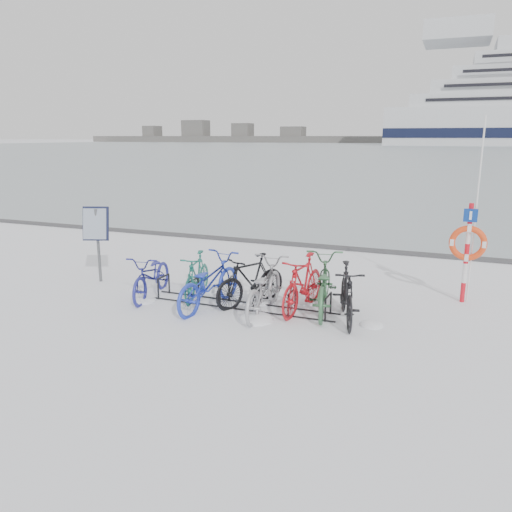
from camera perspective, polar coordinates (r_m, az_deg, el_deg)
The scene contains 16 objects.
ground at distance 10.18m, azimuth -1.76°, elevation -5.76°, with size 900.00×900.00×0.00m, color white.
ice_sheet at distance 163.90m, azimuth 20.56°, elevation 11.52°, with size 400.00×298.00×0.02m, color #9CA9B1.
quay_edge at distance 15.56m, azimuth 6.82°, elevation 1.15°, with size 400.00×0.25×0.10m, color #3F3F42.
bike_rack at distance 10.12m, azimuth -1.76°, elevation -4.79°, with size 4.00×0.48×0.46m.
info_board at distance 12.15m, azimuth -17.80°, elevation 3.05°, with size 0.64×0.41×1.79m.
lifebuoy_station at distance 10.93m, azimuth 23.07°, elevation 1.36°, with size 0.72×0.22×3.75m.
shoreline at distance 296.81m, azimuth -3.72°, elevation 13.39°, with size 180.00×12.00×9.50m.
bike_0 at distance 10.89m, azimuth -11.80°, elevation -2.02°, with size 0.66×1.89×0.99m, color navy.
bike_1 at distance 10.69m, azimuth -6.78°, elevation -2.09°, with size 0.47×1.66×1.00m, color #1B6456.
bike_2 at distance 10.04m, azimuth -5.43°, elevation -2.80°, with size 0.73×2.09×1.10m, color #2237B9.
bike_3 at distance 10.17m, azimuth -0.61°, elevation -2.61°, with size 0.50×1.78×1.07m, color black.
bike_4 at distance 9.67m, azimuth 0.84°, elevation -3.43°, with size 0.72×2.06×1.08m, color #97989E.
bike_5 at distance 9.85m, azimuth 5.39°, elevation -2.99°, with size 0.54×1.90×1.14m, color red.
bike_6 at distance 9.90m, azimuth 7.64°, elevation -3.03°, with size 0.74×2.13×1.12m, color #366841.
bike_7 at distance 9.42m, azimuth 10.34°, elevation -4.05°, with size 0.52×1.83×1.10m, color black.
snow_drifts at distance 10.11m, azimuth -2.48°, elevation -5.89°, with size 5.67×1.93×0.24m.
Camera 1 is at (3.80, -8.82, 3.36)m, focal length 35.00 mm.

